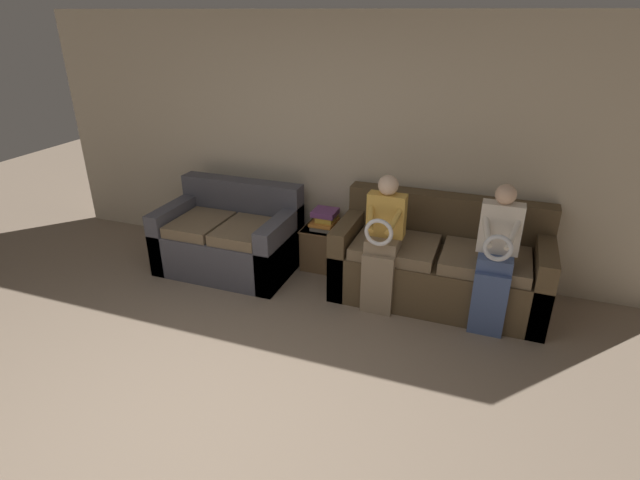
{
  "coord_description": "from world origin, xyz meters",
  "views": [
    {
      "loc": [
        1.61,
        -1.84,
        2.54
      ],
      "look_at": [
        0.28,
        1.75,
        0.77
      ],
      "focal_mm": 28.0,
      "sensor_mm": 36.0,
      "label": 1
    }
  ],
  "objects": [
    {
      "name": "child_right_seated",
      "position": [
        1.7,
        2.13,
        0.7
      ],
      "size": [
        0.34,
        0.38,
        1.28
      ],
      "color": "#475B8E",
      "rests_on": "ground_plane"
    },
    {
      "name": "couch_main",
      "position": [
        1.22,
        2.49,
        0.34
      ],
      "size": [
        1.94,
        0.87,
        0.94
      ],
      "color": "brown",
      "rests_on": "ground_plane"
    },
    {
      "name": "wall_back",
      "position": [
        0.0,
        2.95,
        1.27
      ],
      "size": [
        6.73,
        0.06,
        2.55
      ],
      "color": "beige",
      "rests_on": "ground_plane"
    },
    {
      "name": "child_left_seated",
      "position": [
        0.73,
        2.13,
        0.69
      ],
      "size": [
        0.34,
        0.38,
        1.25
      ],
      "color": "gray",
      "rests_on": "ground_plane"
    },
    {
      "name": "side_shelf",
      "position": [
        -0.01,
        2.69,
        0.24
      ],
      "size": [
        0.46,
        0.41,
        0.45
      ],
      "color": "brown",
      "rests_on": "ground_plane"
    },
    {
      "name": "couch_side",
      "position": [
        -0.96,
        2.34,
        0.33
      ],
      "size": [
        1.38,
        0.9,
        0.89
      ],
      "color": "#4C4C56",
      "rests_on": "ground_plane"
    },
    {
      "name": "book_stack",
      "position": [
        -0.01,
        2.69,
        0.55
      ],
      "size": [
        0.25,
        0.31,
        0.2
      ],
      "color": "gray",
      "rests_on": "side_shelf"
    },
    {
      "name": "ground_plane",
      "position": [
        0.0,
        0.0,
        0.0
      ],
      "size": [
        14.0,
        14.0,
        0.0
      ],
      "primitive_type": "plane",
      "color": "gray"
    }
  ]
}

